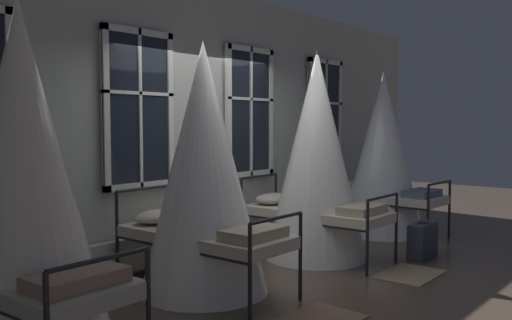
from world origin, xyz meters
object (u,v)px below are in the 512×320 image
at_px(cot_third, 316,158).
at_px(suitcase_dark, 423,240).
at_px(cot_first, 22,184).
at_px(cot_fourth, 382,155).
at_px(cot_second, 204,171).

distance_m(cot_third, suitcase_dark, 1.67).
distance_m(cot_first, suitcase_dark, 4.80).
height_order(cot_third, suitcase_dark, cot_third).
xyz_separation_m(cot_third, suitcase_dark, (0.81, -1.04, -1.02)).
bearing_deg(cot_fourth, suitcase_dark, 136.70).
relative_size(cot_third, suitcase_dark, 4.49).
distance_m(cot_second, cot_third, 1.88).
bearing_deg(suitcase_dark, cot_third, 124.37).
xyz_separation_m(cot_first, suitcase_dark, (4.57, -1.05, -1.02)).
bearing_deg(cot_fourth, cot_first, 91.89).
relative_size(cot_first, cot_second, 1.04).
xyz_separation_m(cot_first, cot_fourth, (5.66, 0.06, -0.05)).
relative_size(cot_first, cot_fourth, 1.04).
bearing_deg(cot_fourth, cot_third, 93.38).
distance_m(cot_fourth, suitcase_dark, 1.84).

